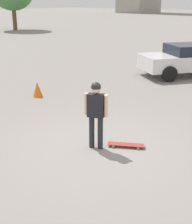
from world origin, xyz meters
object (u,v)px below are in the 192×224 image
(traffic_cone, at_px, (37,89))
(person, at_px, (96,109))
(car_parked_near, at_px, (187,59))
(skateboard, at_px, (126,145))

(traffic_cone, bearing_deg, person, -22.55)
(person, relative_size, car_parked_near, 0.36)
(car_parked_near, relative_size, traffic_cone, 8.19)
(skateboard, bearing_deg, person, 12.30)
(person, bearing_deg, car_parked_near, 78.91)
(car_parked_near, bearing_deg, skateboard, 50.42)
(person, bearing_deg, traffic_cone, 134.73)
(person, height_order, skateboard, person)
(car_parked_near, distance_m, traffic_cone, 7.50)
(person, distance_m, skateboard, 1.22)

